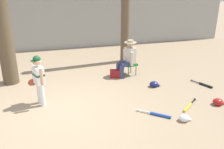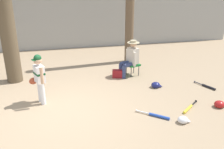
{
  "view_description": "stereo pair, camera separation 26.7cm",
  "coord_description": "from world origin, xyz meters",
  "px_view_note": "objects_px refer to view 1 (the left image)",
  "views": [
    {
      "loc": [
        -0.25,
        -5.14,
        2.92
      ],
      "look_at": [
        1.32,
        0.31,
        0.75
      ],
      "focal_mm": 38.38,
      "sensor_mm": 36.0,
      "label": 1
    },
    {
      "loc": [
        0.01,
        -5.21,
        2.92
      ],
      "look_at": [
        1.32,
        0.31,
        0.75
      ],
      "focal_mm": 38.38,
      "sensor_mm": 36.0,
      "label": 2
    }
  ],
  "objects_px": {
    "tree_near_player": "(1,14)",
    "bat_black_composite": "(204,85)",
    "young_ballplayer": "(38,77)",
    "handbag_beside_stool": "(115,74)",
    "bat_blue_youth": "(158,114)",
    "batting_helmet_red": "(218,102)",
    "bat_yellow_trainer": "(188,106)",
    "batting_helmet_white": "(184,118)",
    "batting_helmet_navy": "(154,84)",
    "folding_stool": "(130,65)",
    "seated_spectator": "(128,57)"
  },
  "relations": [
    {
      "from": "batting_helmet_red",
      "to": "bat_blue_youth",
      "type": "bearing_deg",
      "value": -177.52
    },
    {
      "from": "handbag_beside_stool",
      "to": "batting_helmet_white",
      "type": "relative_size",
      "value": 1.2
    },
    {
      "from": "bat_blue_youth",
      "to": "batting_helmet_white",
      "type": "xyz_separation_m",
      "value": [
        0.47,
        -0.37,
        0.04
      ]
    },
    {
      "from": "folding_stool",
      "to": "batting_helmet_navy",
      "type": "xyz_separation_m",
      "value": [
        0.36,
        -1.14,
        -0.29
      ]
    },
    {
      "from": "young_ballplayer",
      "to": "bat_black_composite",
      "type": "distance_m",
      "value": 4.83
    },
    {
      "from": "tree_near_player",
      "to": "bat_black_composite",
      "type": "xyz_separation_m",
      "value": [
        5.65,
        -1.87,
        -2.07
      ]
    },
    {
      "from": "handbag_beside_stool",
      "to": "bat_yellow_trainer",
      "type": "distance_m",
      "value": 2.74
    },
    {
      "from": "seated_spectator",
      "to": "handbag_beside_stool",
      "type": "bearing_deg",
      "value": -171.08
    },
    {
      "from": "tree_near_player",
      "to": "batting_helmet_red",
      "type": "distance_m",
      "value": 6.37
    },
    {
      "from": "folding_stool",
      "to": "handbag_beside_stool",
      "type": "distance_m",
      "value": 0.6
    },
    {
      "from": "young_ballplayer",
      "to": "bat_yellow_trainer",
      "type": "height_order",
      "value": "young_ballplayer"
    },
    {
      "from": "bat_yellow_trainer",
      "to": "folding_stool",
      "type": "bearing_deg",
      "value": 103.85
    },
    {
      "from": "bat_yellow_trainer",
      "to": "batting_helmet_navy",
      "type": "relative_size",
      "value": 2.09
    },
    {
      "from": "tree_near_player",
      "to": "handbag_beside_stool",
      "type": "relative_size",
      "value": 14.63
    },
    {
      "from": "tree_near_player",
      "to": "bat_black_composite",
      "type": "relative_size",
      "value": 7.08
    },
    {
      "from": "bat_blue_youth",
      "to": "bat_yellow_trainer",
      "type": "bearing_deg",
      "value": 9.29
    },
    {
      "from": "batting_helmet_navy",
      "to": "bat_black_composite",
      "type": "bearing_deg",
      "value": -13.3
    },
    {
      "from": "young_ballplayer",
      "to": "seated_spectator",
      "type": "height_order",
      "value": "young_ballplayer"
    },
    {
      "from": "young_ballplayer",
      "to": "folding_stool",
      "type": "distance_m",
      "value": 3.24
    },
    {
      "from": "bat_black_composite",
      "to": "batting_helmet_red",
      "type": "distance_m",
      "value": 1.22
    },
    {
      "from": "bat_black_composite",
      "to": "batting_helmet_white",
      "type": "height_order",
      "value": "batting_helmet_white"
    },
    {
      "from": "tree_near_player",
      "to": "seated_spectator",
      "type": "bearing_deg",
      "value": -6.22
    },
    {
      "from": "batting_helmet_red",
      "to": "batting_helmet_navy",
      "type": "bearing_deg",
      "value": 125.69
    },
    {
      "from": "bat_yellow_trainer",
      "to": "batting_helmet_navy",
      "type": "height_order",
      "value": "batting_helmet_navy"
    },
    {
      "from": "bat_yellow_trainer",
      "to": "bat_blue_youth",
      "type": "distance_m",
      "value": 0.93
    },
    {
      "from": "bat_black_composite",
      "to": "young_ballplayer",
      "type": "bearing_deg",
      "value": 178.3
    },
    {
      "from": "bat_black_composite",
      "to": "bat_blue_youth",
      "type": "bearing_deg",
      "value": -150.35
    },
    {
      "from": "bat_black_composite",
      "to": "batting_helmet_white",
      "type": "xyz_separation_m",
      "value": [
        -1.67,
        -1.59,
        0.04
      ]
    },
    {
      "from": "young_ballplayer",
      "to": "bat_black_composite",
      "type": "relative_size",
      "value": 1.86
    },
    {
      "from": "young_ballplayer",
      "to": "batting_helmet_white",
      "type": "relative_size",
      "value": 4.61
    },
    {
      "from": "folding_stool",
      "to": "batting_helmet_white",
      "type": "relative_size",
      "value": 1.73
    },
    {
      "from": "handbag_beside_stool",
      "to": "batting_helmet_navy",
      "type": "bearing_deg",
      "value": -49.23
    },
    {
      "from": "bat_black_composite",
      "to": "batting_helmet_red",
      "type": "xyz_separation_m",
      "value": [
        -0.42,
        -1.15,
        0.05
      ]
    },
    {
      "from": "bat_yellow_trainer",
      "to": "batting_helmet_white",
      "type": "bearing_deg",
      "value": -130.88
    },
    {
      "from": "tree_near_player",
      "to": "bat_black_composite",
      "type": "distance_m",
      "value": 6.3
    },
    {
      "from": "handbag_beside_stool",
      "to": "bat_blue_youth",
      "type": "height_order",
      "value": "handbag_beside_stool"
    },
    {
      "from": "handbag_beside_stool",
      "to": "batting_helmet_white",
      "type": "bearing_deg",
      "value": -76.3
    },
    {
      "from": "tree_near_player",
      "to": "bat_yellow_trainer",
      "type": "bearing_deg",
      "value": -33.66
    },
    {
      "from": "handbag_beside_stool",
      "to": "batting_helmet_navy",
      "type": "xyz_separation_m",
      "value": [
        0.9,
        -1.05,
        -0.05
      ]
    },
    {
      "from": "seated_spectator",
      "to": "bat_blue_youth",
      "type": "bearing_deg",
      "value": -94.06
    },
    {
      "from": "folding_stool",
      "to": "batting_helmet_white",
      "type": "xyz_separation_m",
      "value": [
        0.19,
        -3.09,
        -0.29
      ]
    },
    {
      "from": "young_ballplayer",
      "to": "seated_spectator",
      "type": "xyz_separation_m",
      "value": [
        2.82,
        1.33,
        -0.1
      ]
    },
    {
      "from": "tree_near_player",
      "to": "bat_blue_youth",
      "type": "bearing_deg",
      "value": -41.46
    },
    {
      "from": "tree_near_player",
      "to": "batting_helmet_white",
      "type": "bearing_deg",
      "value": -41.05
    },
    {
      "from": "tree_near_player",
      "to": "batting_helmet_navy",
      "type": "relative_size",
      "value": 15.86
    },
    {
      "from": "handbag_beside_stool",
      "to": "bat_black_composite",
      "type": "bearing_deg",
      "value": -30.27
    },
    {
      "from": "batting_helmet_navy",
      "to": "batting_helmet_red",
      "type": "xyz_separation_m",
      "value": [
        1.08,
        -1.5,
        0.0
      ]
    },
    {
      "from": "seated_spectator",
      "to": "batting_helmet_navy",
      "type": "xyz_separation_m",
      "value": [
        0.46,
        -1.12,
        -0.56
      ]
    },
    {
      "from": "folding_stool",
      "to": "handbag_beside_stool",
      "type": "xyz_separation_m",
      "value": [
        -0.54,
        -0.1,
        -0.23
      ]
    },
    {
      "from": "batting_helmet_white",
      "to": "bat_blue_youth",
      "type": "bearing_deg",
      "value": 142.19
    }
  ]
}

